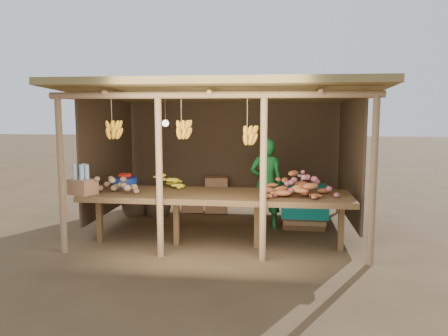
# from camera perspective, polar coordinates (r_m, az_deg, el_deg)

# --- Properties ---
(ground) EXTENTS (60.00, 60.00, 0.00)m
(ground) POSITION_cam_1_polar(r_m,az_deg,el_deg) (7.50, 0.00, -7.99)
(ground) COLOR brown
(ground) RESTS_ON ground
(stall_structure) EXTENTS (4.70, 3.50, 2.43)m
(stall_structure) POSITION_cam_1_polar(r_m,az_deg,el_deg) (7.23, -0.44, 6.88)
(stall_structure) COLOR #A37A54
(stall_structure) RESTS_ON ground
(counter) EXTENTS (3.90, 1.05, 0.80)m
(counter) POSITION_cam_1_polar(r_m,az_deg,el_deg) (6.41, -1.02, -3.83)
(counter) COLOR brown
(counter) RESTS_ON ground
(potato_heap) EXTENTS (1.03, 0.71, 0.36)m
(potato_heap) POSITION_cam_1_polar(r_m,az_deg,el_deg) (6.64, -14.85, -1.56)
(potato_heap) COLOR #946D4C
(potato_heap) RESTS_ON counter
(sweet_potato_heap) EXTENTS (1.10, 0.88, 0.36)m
(sweet_potato_heap) POSITION_cam_1_polar(r_m,az_deg,el_deg) (6.23, 8.95, -2.00)
(sweet_potato_heap) COLOR #B1592D
(sweet_potato_heap) RESTS_ON counter
(onion_heap) EXTENTS (0.98, 0.76, 0.36)m
(onion_heap) POSITION_cam_1_polar(r_m,az_deg,el_deg) (6.26, 10.52, -1.99)
(onion_heap) COLOR #A9525C
(onion_heap) RESTS_ON counter
(banana_pile) EXTENTS (0.55, 0.34, 0.34)m
(banana_pile) POSITION_cam_1_polar(r_m,az_deg,el_deg) (6.90, -7.75, -1.14)
(banana_pile) COLOR yellow
(banana_pile) RESTS_ON counter
(tomato_basin) EXTENTS (0.41, 0.41, 0.21)m
(tomato_basin) POSITION_cam_1_polar(r_m,az_deg,el_deg) (7.12, -12.89, -1.69)
(tomato_basin) COLOR navy
(tomato_basin) RESTS_ON counter
(bottle_box) EXTENTS (0.43, 0.39, 0.44)m
(bottle_box) POSITION_cam_1_polar(r_m,az_deg,el_deg) (6.60, -17.99, -1.83)
(bottle_box) COLOR #9A6745
(bottle_box) RESTS_ON counter
(vendor) EXTENTS (0.57, 0.37, 1.54)m
(vendor) POSITION_cam_1_polar(r_m,az_deg,el_deg) (7.47, 5.54, -2.01)
(vendor) COLOR #186E29
(vendor) RESTS_ON ground
(tarp_crate) EXTENTS (0.81, 0.70, 0.93)m
(tarp_crate) POSITION_cam_1_polar(r_m,az_deg,el_deg) (7.70, 10.39, -4.76)
(tarp_crate) COLOR brown
(tarp_crate) RESTS_ON ground
(carton_stack) EXTENTS (0.96, 0.40, 0.70)m
(carton_stack) POSITION_cam_1_polar(r_m,az_deg,el_deg) (8.65, -2.09, -3.83)
(carton_stack) COLOR #9A6745
(carton_stack) RESTS_ON ground
(burlap_sacks) EXTENTS (0.96, 0.50, 0.68)m
(burlap_sacks) POSITION_cam_1_polar(r_m,az_deg,el_deg) (8.50, -10.12, -4.22)
(burlap_sacks) COLOR #4A3622
(burlap_sacks) RESTS_ON ground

